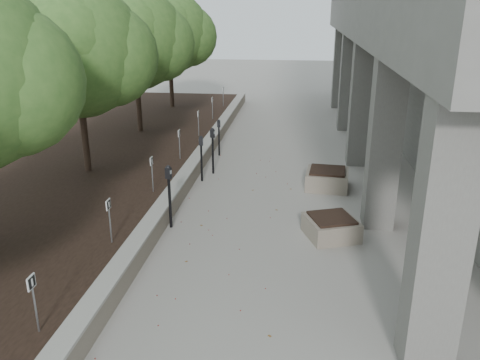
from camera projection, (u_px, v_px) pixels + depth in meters
The scene contains 19 objects.
retaining_wall at pixel (193, 169), 15.37m from camera, with size 0.39×26.00×0.50m, color gray, non-canonical shape.
planting_bed at pixel (81, 166), 15.82m from camera, with size 7.00×26.00×0.40m, color black.
crabapple_tree_3 at pixel (79, 79), 13.83m from camera, with size 4.60×4.00×5.44m, color #366024, non-canonical shape.
crabapple_tree_4 at pixel (136, 60), 18.50m from camera, with size 4.60×4.00×5.44m, color #366024, non-canonical shape.
crabapple_tree_5 at pixel (170, 50), 23.18m from camera, with size 4.60×4.00×5.44m, color #366024, non-canonical shape.
parking_sign_2 at pixel (35, 304), 7.27m from camera, with size 0.04×0.22×0.96m, color black, non-canonical shape.
parking_sign_3 at pixel (110, 221), 10.08m from camera, with size 0.04×0.22×0.96m, color black, non-canonical shape.
parking_sign_4 at pixel (152, 174), 12.89m from camera, with size 0.04×0.22×0.96m, color black, non-canonical shape.
parking_sign_5 at pixel (180, 144), 15.69m from camera, with size 0.04×0.22×0.96m, color black, non-canonical shape.
parking_sign_6 at pixel (198, 124), 18.50m from camera, with size 0.04×0.22×0.96m, color black, non-canonical shape.
parking_sign_7 at pixel (212, 108), 21.31m from camera, with size 0.04×0.22×0.96m, color black, non-canonical shape.
parking_sign_8 at pixel (223, 96), 24.11m from camera, with size 0.04×0.22×0.96m, color black, non-canonical shape.
parking_meter_2 at pixel (170, 197), 11.62m from camera, with size 0.16×0.11×1.57m, color black, non-canonical shape.
parking_meter_3 at pixel (201, 159), 14.79m from camera, with size 0.14×0.10×1.43m, color black, non-canonical shape.
parking_meter_4 at pixel (213, 151), 15.46m from camera, with size 0.15×0.11×1.49m, color black, non-canonical shape.
parking_meter_5 at pixel (219, 138), 17.39m from camera, with size 0.13×0.09×1.31m, color black, non-canonical shape.
planter_front at pixel (331, 227), 11.31m from camera, with size 1.08×1.08×0.50m, color gray, non-canonical shape.
planter_back at pixel (327, 178), 14.40m from camera, with size 1.20×1.20×0.56m, color gray, non-canonical shape.
berry_scatter at pixel (229, 234), 11.51m from camera, with size 3.30×14.10×0.02m, color maroon, non-canonical shape.
Camera 1 is at (1.44, -5.32, 5.04)m, focal length 36.78 mm.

